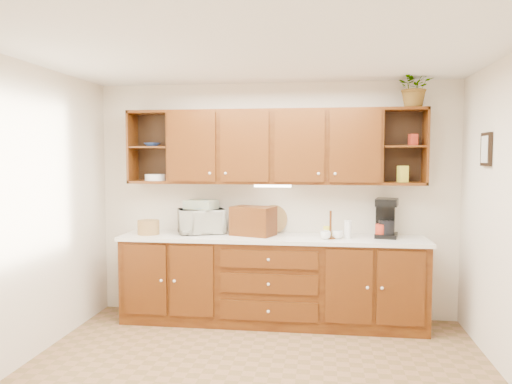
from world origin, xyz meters
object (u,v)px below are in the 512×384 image
(bread_box, at_px, (253,221))
(coffee_maker, at_px, (386,219))
(potted_plant, at_px, (415,87))
(microwave, at_px, (201,221))

(bread_box, bearing_deg, coffee_maker, 22.76)
(bread_box, xyz_separation_m, coffee_maker, (1.40, 0.07, 0.04))
(bread_box, height_order, potted_plant, potted_plant)
(coffee_maker, distance_m, potted_plant, 1.39)
(potted_plant, bearing_deg, coffee_maker, 179.18)
(bread_box, bearing_deg, microwave, -166.43)
(microwave, relative_size, bread_box, 1.10)
(bread_box, xyz_separation_m, potted_plant, (1.67, 0.07, 1.41))
(microwave, relative_size, coffee_maker, 1.20)
(potted_plant, bearing_deg, microwave, -179.90)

